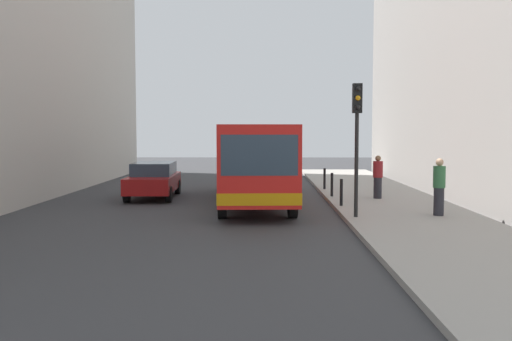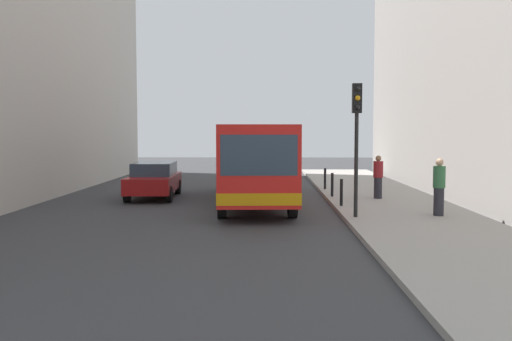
{
  "view_description": "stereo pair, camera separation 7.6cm",
  "coord_description": "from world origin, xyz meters",
  "px_view_note": "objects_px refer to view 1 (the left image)",
  "views": [
    {
      "loc": [
        0.71,
        -18.87,
        2.84
      ],
      "look_at": [
        0.42,
        1.28,
        1.4
      ],
      "focal_mm": 40.17,
      "sensor_mm": 36.0,
      "label": 1
    },
    {
      "loc": [
        0.79,
        -18.87,
        2.84
      ],
      "look_at": [
        0.42,
        1.28,
        1.4
      ],
      "focal_mm": 40.17,
      "sensor_mm": 36.0,
      "label": 2
    }
  ],
  "objects_px": {
    "bollard_near": "(341,192)",
    "pedestrian_mid_sidewalk": "(378,177)",
    "bus": "(254,158)",
    "traffic_light": "(357,124)",
    "bollard_far": "(325,179)",
    "bollard_mid": "(332,185)",
    "car_beside_bus": "(154,179)",
    "pedestrian_near_signal": "(439,187)"
  },
  "relations": [
    {
      "from": "pedestrian_mid_sidewalk",
      "to": "car_beside_bus",
      "type": "bearing_deg",
      "value": -86.61
    },
    {
      "from": "pedestrian_near_signal",
      "to": "bus",
      "type": "bearing_deg",
      "value": 54.28
    },
    {
      "from": "pedestrian_near_signal",
      "to": "bollard_near",
      "type": "bearing_deg",
      "value": 50.6
    },
    {
      "from": "bus",
      "to": "bollard_far",
      "type": "bearing_deg",
      "value": -133.4
    },
    {
      "from": "bus",
      "to": "bollard_far",
      "type": "xyz_separation_m",
      "value": [
        3.15,
        3.66,
        -1.1
      ]
    },
    {
      "from": "bollard_near",
      "to": "pedestrian_near_signal",
      "type": "relative_size",
      "value": 0.53
    },
    {
      "from": "bollard_far",
      "to": "bollard_near",
      "type": "bearing_deg",
      "value": -90.0
    },
    {
      "from": "traffic_light",
      "to": "bollard_mid",
      "type": "xyz_separation_m",
      "value": [
        -0.1,
        5.47,
        -2.38
      ]
    },
    {
      "from": "bus",
      "to": "bollard_mid",
      "type": "relative_size",
      "value": 11.71
    },
    {
      "from": "pedestrian_mid_sidewalk",
      "to": "pedestrian_near_signal",
      "type": "bearing_deg",
      "value": 24.41
    },
    {
      "from": "car_beside_bus",
      "to": "bollard_mid",
      "type": "bearing_deg",
      "value": 172.86
    },
    {
      "from": "bus",
      "to": "traffic_light",
      "type": "xyz_separation_m",
      "value": [
        3.25,
        -4.65,
        1.28
      ]
    },
    {
      "from": "pedestrian_mid_sidewalk",
      "to": "bollard_near",
      "type": "bearing_deg",
      "value": -26.53
    },
    {
      "from": "bus",
      "to": "pedestrian_near_signal",
      "type": "relative_size",
      "value": 6.19
    },
    {
      "from": "bollard_near",
      "to": "pedestrian_mid_sidewalk",
      "type": "xyz_separation_m",
      "value": [
        1.72,
        2.2,
        0.37
      ]
    },
    {
      "from": "bollard_near",
      "to": "traffic_light",
      "type": "bearing_deg",
      "value": -87.82
    },
    {
      "from": "bollard_near",
      "to": "bollard_far",
      "type": "bearing_deg",
      "value": 90.0
    },
    {
      "from": "bollard_mid",
      "to": "bollard_far",
      "type": "relative_size",
      "value": 1.0
    },
    {
      "from": "bollard_mid",
      "to": "bus",
      "type": "bearing_deg",
      "value": -165.4
    },
    {
      "from": "car_beside_bus",
      "to": "bollard_mid",
      "type": "xyz_separation_m",
      "value": [
        7.35,
        -0.65,
        -0.16
      ]
    },
    {
      "from": "car_beside_bus",
      "to": "pedestrian_near_signal",
      "type": "distance_m",
      "value": 11.65
    },
    {
      "from": "bus",
      "to": "bollard_near",
      "type": "xyz_separation_m",
      "value": [
        3.15,
        -2.02,
        -1.1
      ]
    },
    {
      "from": "bus",
      "to": "bollard_mid",
      "type": "height_order",
      "value": "bus"
    },
    {
      "from": "bus",
      "to": "traffic_light",
      "type": "bearing_deg",
      "value": 122.15
    },
    {
      "from": "bollard_near",
      "to": "bollard_mid",
      "type": "relative_size",
      "value": 1.0
    },
    {
      "from": "bus",
      "to": "pedestrian_mid_sidewalk",
      "type": "xyz_separation_m",
      "value": [
        4.86,
        0.17,
        -0.73
      ]
    },
    {
      "from": "bollard_far",
      "to": "bus",
      "type": "bearing_deg",
      "value": -130.67
    },
    {
      "from": "bollard_near",
      "to": "pedestrian_mid_sidewalk",
      "type": "height_order",
      "value": "pedestrian_mid_sidewalk"
    },
    {
      "from": "bollard_far",
      "to": "bollard_mid",
      "type": "bearing_deg",
      "value": -90.0
    },
    {
      "from": "bollard_far",
      "to": "pedestrian_mid_sidewalk",
      "type": "bearing_deg",
      "value": -63.77
    },
    {
      "from": "pedestrian_near_signal",
      "to": "car_beside_bus",
      "type": "bearing_deg",
      "value": 60.72
    },
    {
      "from": "traffic_light",
      "to": "pedestrian_mid_sidewalk",
      "type": "relative_size",
      "value": 2.43
    },
    {
      "from": "car_beside_bus",
      "to": "pedestrian_mid_sidewalk",
      "type": "distance_m",
      "value": 9.17
    },
    {
      "from": "traffic_light",
      "to": "pedestrian_mid_sidewalk",
      "type": "height_order",
      "value": "traffic_light"
    },
    {
      "from": "bollard_far",
      "to": "pedestrian_mid_sidewalk",
      "type": "distance_m",
      "value": 3.91
    },
    {
      "from": "bollard_far",
      "to": "pedestrian_mid_sidewalk",
      "type": "xyz_separation_m",
      "value": [
        1.72,
        -3.49,
        0.37
      ]
    },
    {
      "from": "traffic_light",
      "to": "pedestrian_near_signal",
      "type": "distance_m",
      "value": 3.31
    },
    {
      "from": "bus",
      "to": "bollard_far",
      "type": "distance_m",
      "value": 4.95
    },
    {
      "from": "bus",
      "to": "traffic_light",
      "type": "distance_m",
      "value": 5.82
    },
    {
      "from": "bollard_mid",
      "to": "pedestrian_near_signal",
      "type": "distance_m",
      "value": 5.85
    },
    {
      "from": "bollard_mid",
      "to": "pedestrian_mid_sidewalk",
      "type": "height_order",
      "value": "pedestrian_mid_sidewalk"
    },
    {
      "from": "traffic_light",
      "to": "bollard_far",
      "type": "xyz_separation_m",
      "value": [
        -0.1,
        8.32,
        -2.38
      ]
    }
  ]
}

